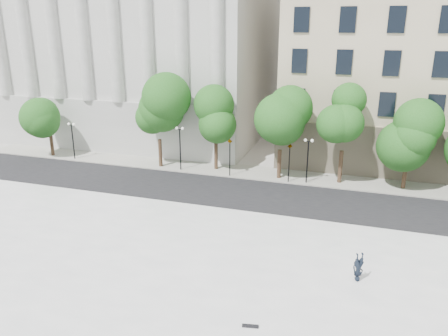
{
  "coord_description": "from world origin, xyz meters",
  "views": [
    {
      "loc": [
        9.79,
        -15.5,
        13.99
      ],
      "look_at": [
        1.74,
        10.0,
        5.11
      ],
      "focal_mm": 35.0,
      "sensor_mm": 36.0,
      "label": 1
    }
  ],
  "objects": [
    {
      "name": "ground",
      "position": [
        0.0,
        0.0,
        0.0
      ],
      "size": [
        160.0,
        160.0,
        0.0
      ],
      "primitive_type": "plane",
      "color": "#AFACA5",
      "rests_on": "ground"
    },
    {
      "name": "plaza",
      "position": [
        0.0,
        3.0,
        0.23
      ],
      "size": [
        44.0,
        22.0,
        0.45
      ],
      "primitive_type": "cube",
      "color": "white",
      "rests_on": "ground"
    },
    {
      "name": "street",
      "position": [
        0.0,
        18.0,
        0.01
      ],
      "size": [
        60.0,
        8.0,
        0.02
      ],
      "primitive_type": "cube",
      "color": "black",
      "rests_on": "ground"
    },
    {
      "name": "far_sidewalk",
      "position": [
        0.0,
        24.0,
        0.06
      ],
      "size": [
        60.0,
        4.0,
        0.12
      ],
      "primitive_type": "cube",
      "color": "#A29F95",
      "rests_on": "ground"
    },
    {
      "name": "building_west",
      "position": [
        -17.0,
        38.57,
        12.89
      ],
      "size": [
        31.5,
        27.65,
        25.6
      ],
      "color": "beige",
      "rests_on": "ground"
    },
    {
      "name": "traffic_light_west",
      "position": [
        -1.57,
        22.3,
        3.74
      ],
      "size": [
        1.0,
        1.86,
        4.24
      ],
      "color": "black",
      "rests_on": "ground"
    },
    {
      "name": "traffic_light_east",
      "position": [
        4.06,
        22.3,
        3.68
      ],
      "size": [
        0.47,
        1.71,
        4.18
      ],
      "color": "black",
      "rests_on": "ground"
    },
    {
      "name": "person_lying",
      "position": [
        10.51,
        6.72,
        0.68
      ],
      "size": [
        1.26,
        1.8,
        0.46
      ],
      "primitive_type": "imported",
      "rotation": [
        -1.54,
        0.0,
        0.43
      ],
      "color": "black",
      "rests_on": "plaza"
    },
    {
      "name": "skateboard",
      "position": [
        5.82,
        1.16,
        0.49
      ],
      "size": [
        0.8,
        0.34,
        0.08
      ],
      "primitive_type": "cube",
      "rotation": [
        0.0,
        0.0,
        0.19
      ],
      "color": "black",
      "rests_on": "plaza"
    },
    {
      "name": "street_trees",
      "position": [
        2.49,
        23.35,
        5.45
      ],
      "size": [
        46.12,
        5.14,
        7.98
      ],
      "color": "#382619",
      "rests_on": "ground"
    },
    {
      "name": "lamp_posts",
      "position": [
        -0.59,
        22.6,
        2.91
      ],
      "size": [
        38.19,
        0.28,
        4.47
      ],
      "color": "black",
      "rests_on": "ground"
    }
  ]
}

